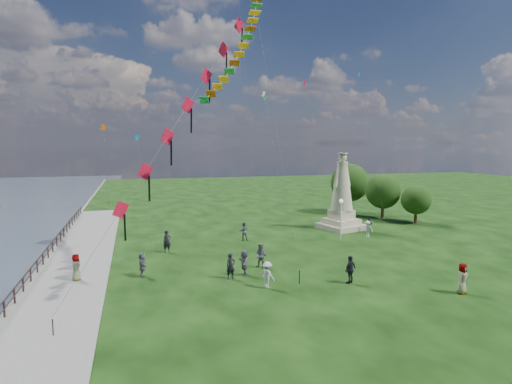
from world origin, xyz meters
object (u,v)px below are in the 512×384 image
object	(u,v)px
person_6	(167,241)
person_11	(244,263)
person_5	(142,264)
person_3	(350,269)
person_8	(368,229)
person_1	(261,256)
lamppost	(341,210)
person_4	(462,279)
statue	(342,201)
person_9	(369,225)
person_0	(231,266)
person_2	(267,275)
person_10	(76,269)
person_7	(244,231)

from	to	relation	value
person_6	person_11	xyz separation A→B (m)	(4.64, -7.84, -0.04)
person_5	person_11	distance (m)	6.97
person_3	person_8	xyz separation A→B (m)	(8.45, 12.12, -0.14)
person_1	lamppost	bearing A→B (deg)	78.31
person_4	statue	bearing A→B (deg)	56.71
person_1	person_6	bearing A→B (deg)	177.68
statue	person_4	distance (m)	20.01
person_9	person_11	bearing A→B (deg)	-114.98
person_0	person_5	size ratio (longest dim) A/B	1.04
lamppost	person_8	distance (m)	3.73
person_4	person_5	distance (m)	20.53
person_2	person_10	distance (m)	12.60
person_2	person_7	size ratio (longest dim) A/B	0.96
person_2	person_3	distance (m)	5.49
person_8	person_7	bearing A→B (deg)	-142.83
person_11	statue	bearing A→B (deg)	135.44
person_8	person_1	bearing A→B (deg)	-105.37
person_0	person_4	bearing A→B (deg)	-36.60
person_6	person_7	size ratio (longest dim) A/B	1.07
person_2	person_1	bearing A→B (deg)	-42.69
statue	person_5	xyz separation A→B (m)	(-20.64, -10.99, -2.20)
statue	lamppost	xyz separation A→B (m)	(-2.35, -4.43, -0.27)
person_9	person_7	bearing A→B (deg)	-148.35
person_7	person_6	bearing A→B (deg)	26.09
statue	lamppost	distance (m)	5.02
person_5	person_1	bearing A→B (deg)	-95.43
person_6	person_10	size ratio (longest dim) A/B	1.07
person_6	person_10	distance (m)	8.82
person_2	person_8	distance (m)	18.03
person_4	lamppost	bearing A→B (deg)	63.70
person_6	person_9	bearing A→B (deg)	-3.89
person_10	person_5	bearing A→B (deg)	-114.70
lamppost	person_2	distance (m)	15.59
person_4	person_10	bearing A→B (deg)	131.54
person_0	person_1	xyz separation A→B (m)	(2.68, 1.87, 0.03)
person_4	person_11	bearing A→B (deg)	121.61
person_4	person_5	size ratio (longest dim) A/B	1.12
statue	person_9	distance (m)	3.78
person_1	person_11	world-z (taller)	person_1
person_3	person_9	bearing A→B (deg)	-153.01
lamppost	person_10	bearing A→B (deg)	-163.84
person_2	person_10	xyz separation A→B (m)	(-11.73, 4.59, 0.04)
person_1	person_3	size ratio (longest dim) A/B	0.99
person_3	statue	bearing A→B (deg)	-143.72
person_1	person_2	bearing A→B (deg)	-57.68
statue	person_6	xyz separation A→B (m)	(-18.52, -4.82, -2.11)
person_0	person_9	bearing A→B (deg)	23.48
person_1	person_6	world-z (taller)	person_6
person_7	person_1	bearing A→B (deg)	90.35
person_0	person_3	xyz separation A→B (m)	(7.28, -3.03, 0.04)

